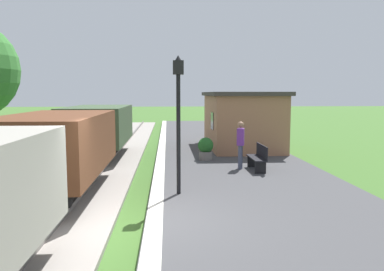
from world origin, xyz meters
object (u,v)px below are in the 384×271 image
at_px(freight_train, 57,149).
at_px(person_waiting, 241,143).
at_px(bench_down_platform, 218,129).
at_px(potted_planter, 206,148).
at_px(bench_near_hut, 258,157).
at_px(lamp_post_near, 178,99).
at_px(station_hut, 242,120).

xyz_separation_m(freight_train, person_waiting, (5.71, 2.68, -0.21)).
bearing_deg(bench_down_platform, potted_planter, -100.66).
bearing_deg(potted_planter, bench_near_hut, -54.24).
height_order(freight_train, lamp_post_near, lamp_post_near).
xyz_separation_m(potted_planter, lamp_post_near, (-1.27, -5.30, 2.08)).
distance_m(bench_near_hut, bench_down_platform, 11.05).
distance_m(bench_down_platform, lamp_post_near, 14.51).
height_order(bench_down_platform, person_waiting, person_waiting).
height_order(person_waiting, lamp_post_near, lamp_post_near).
bearing_deg(lamp_post_near, bench_down_platform, 78.29).
xyz_separation_m(bench_near_hut, person_waiting, (-0.59, 0.32, 0.46)).
xyz_separation_m(station_hut, bench_near_hut, (-0.50, -5.73, -0.93)).
xyz_separation_m(freight_train, lamp_post_near, (3.39, -0.65, 1.41)).
bearing_deg(potted_planter, station_hut, 58.00).
height_order(bench_down_platform, potted_planter, potted_planter).
bearing_deg(bench_near_hut, freight_train, -159.46).
height_order(station_hut, bench_near_hut, station_hut).
relative_size(bench_near_hut, person_waiting, 0.88).
bearing_deg(person_waiting, station_hut, -85.38).
height_order(potted_planter, lamp_post_near, lamp_post_near).
bearing_deg(bench_near_hut, person_waiting, 151.36).
height_order(station_hut, lamp_post_near, lamp_post_near).
xyz_separation_m(freight_train, bench_down_platform, (6.30, 13.41, -0.68)).
xyz_separation_m(station_hut, bench_down_platform, (-0.50, 5.32, -0.93)).
relative_size(station_hut, potted_planter, 6.33).
bearing_deg(person_waiting, lamp_post_near, 71.06).
xyz_separation_m(bench_down_platform, potted_planter, (-1.65, -8.76, 0.00)).
distance_m(freight_train, lamp_post_near, 3.72).
bearing_deg(potted_planter, freight_train, -135.00).
xyz_separation_m(bench_down_platform, lamp_post_near, (-2.91, -14.06, 2.08)).
distance_m(person_waiting, potted_planter, 2.28).
relative_size(freight_train, station_hut, 3.34).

